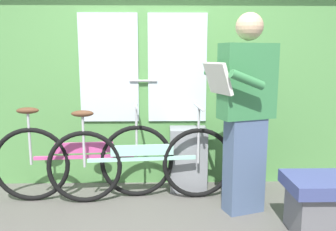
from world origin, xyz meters
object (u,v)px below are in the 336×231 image
bench_seat_corner (331,204)px  bicycle_leaning_behind (141,163)px  passenger_reading_newspaper (245,110)px  bicycle_near_door (84,160)px  trash_bin_by_wall (188,159)px

bench_seat_corner → bicycle_leaning_behind: bearing=156.0°
passenger_reading_newspaper → bench_seat_corner: bearing=126.6°
passenger_reading_newspaper → bench_seat_corner: size_ratio=2.44×
bicycle_near_door → passenger_reading_newspaper: passenger_reading_newspaper is taller
bicycle_near_door → trash_bin_by_wall: 1.04m
bicycle_leaning_behind → trash_bin_by_wall: 0.54m
bicycle_near_door → bench_seat_corner: bicycle_near_door is taller
trash_bin_by_wall → bench_seat_corner: 1.40m
bicycle_leaning_behind → trash_bin_by_wall: bicycle_leaning_behind is taller
passenger_reading_newspaper → bench_seat_corner: 0.98m
passenger_reading_newspaper → trash_bin_by_wall: (-0.44, 0.53, -0.58)m
passenger_reading_newspaper → trash_bin_by_wall: 0.90m
trash_bin_by_wall → bicycle_leaning_behind: bearing=-149.1°
bicycle_near_door → passenger_reading_newspaper: size_ratio=0.99×
bicycle_leaning_behind → bench_seat_corner: bicycle_leaning_behind is taller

